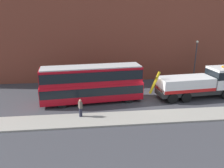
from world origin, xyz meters
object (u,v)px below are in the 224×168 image
at_px(recovery_tow_truck, 199,83).
at_px(street_lamp, 196,57).
at_px(double_decker_bus, 92,83).
at_px(pedestrian_onlooker, 80,108).

xyz_separation_m(recovery_tow_truck, street_lamp, (2.33, 6.25, 1.71)).
height_order(recovery_tow_truck, double_decker_bus, double_decker_bus).
xyz_separation_m(recovery_tow_truck, double_decker_bus, (-12.34, -0.04, 0.47)).
height_order(recovery_tow_truck, street_lamp, street_lamp).
relative_size(recovery_tow_truck, pedestrian_onlooker, 5.98).
height_order(recovery_tow_truck, pedestrian_onlooker, recovery_tow_truck).
bearing_deg(street_lamp, recovery_tow_truck, -110.48).
bearing_deg(recovery_tow_truck, double_decker_bus, 174.80).
distance_m(double_decker_bus, pedestrian_onlooker, 4.28).
bearing_deg(pedestrian_onlooker, street_lamp, 5.58).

